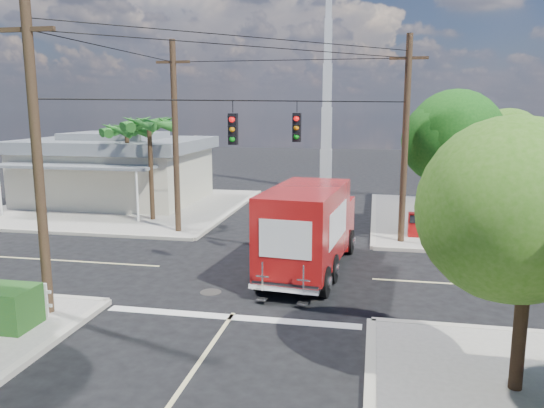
# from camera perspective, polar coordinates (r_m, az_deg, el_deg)

# --- Properties ---
(ground) EXTENTS (120.00, 120.00, 0.00)m
(ground) POSITION_cam_1_polar(r_m,az_deg,el_deg) (19.62, -1.12, -7.37)
(ground) COLOR black
(ground) RESTS_ON ground
(sidewalk_ne) EXTENTS (14.12, 14.12, 0.14)m
(sidewalk_ne) POSITION_cam_1_polar(r_m,az_deg,el_deg) (30.55, 23.89, -1.69)
(sidewalk_ne) COLOR gray
(sidewalk_ne) RESTS_ON ground
(sidewalk_nw) EXTENTS (14.12, 14.12, 0.14)m
(sidewalk_nw) POSITION_cam_1_polar(r_m,az_deg,el_deg) (33.23, -15.71, -0.27)
(sidewalk_nw) COLOR gray
(sidewalk_nw) RESTS_ON ground
(road_markings) EXTENTS (32.00, 32.00, 0.01)m
(road_markings) POSITION_cam_1_polar(r_m,az_deg,el_deg) (18.26, -2.09, -8.73)
(road_markings) COLOR beige
(road_markings) RESTS_ON ground
(building_ne) EXTENTS (11.80, 10.20, 4.50)m
(building_ne) POSITION_cam_1_polar(r_m,az_deg,el_deg) (31.65, 26.62, 2.63)
(building_ne) COLOR white
(building_ne) RESTS_ON sidewalk_ne
(building_nw) EXTENTS (10.80, 10.20, 4.30)m
(building_nw) POSITION_cam_1_polar(r_m,az_deg,el_deg) (34.82, -16.38, 3.75)
(building_nw) COLOR beige
(building_nw) RESTS_ON sidewalk_nw
(radio_tower) EXTENTS (0.80, 0.80, 17.00)m
(radio_tower) POSITION_cam_1_polar(r_m,az_deg,el_deg) (38.43, 5.92, 9.80)
(radio_tower) COLOR silver
(radio_tower) RESTS_ON ground
(tree_ne_front) EXTENTS (4.21, 4.14, 6.66)m
(tree_ne_front) POSITION_cam_1_polar(r_m,az_deg,el_deg) (25.28, 18.55, 7.08)
(tree_ne_front) COLOR #422D1C
(tree_ne_front) RESTS_ON sidewalk_ne
(tree_ne_back) EXTENTS (3.77, 3.66, 5.82)m
(tree_ne_back) POSITION_cam_1_polar(r_m,az_deg,el_deg) (27.92, 23.22, 5.85)
(tree_ne_back) COLOR #422D1C
(tree_ne_back) RESTS_ON sidewalk_ne
(tree_se) EXTENTS (3.67, 3.54, 5.62)m
(tree_se) POSITION_cam_1_polar(r_m,az_deg,el_deg) (11.62, 26.18, -0.29)
(tree_se) COLOR #422D1C
(tree_se) RESTS_ON sidewalk_se
(palm_nw_front) EXTENTS (3.01, 3.08, 5.59)m
(palm_nw_front) POSITION_cam_1_polar(r_m,az_deg,el_deg) (28.21, -13.08, 8.20)
(palm_nw_front) COLOR #422D1C
(palm_nw_front) RESTS_ON sidewalk_nw
(palm_nw_back) EXTENTS (3.01, 3.08, 5.19)m
(palm_nw_back) POSITION_cam_1_polar(r_m,az_deg,el_deg) (30.43, -15.38, 7.53)
(palm_nw_back) COLOR #422D1C
(palm_nw_back) RESTS_ON sidewalk_nw
(utility_poles) EXTENTS (12.00, 10.68, 9.00)m
(utility_poles) POSITION_cam_1_polar(r_m,az_deg,el_deg) (20.67, -4.55, 6.72)
(utility_poles) COLOR #473321
(utility_poles) RESTS_ON ground
(vending_boxes) EXTENTS (1.90, 0.50, 1.10)m
(vending_boxes) POSITION_cam_1_polar(r_m,az_deg,el_deg) (25.17, 16.58, -2.20)
(vending_boxes) COLOR #9F0D0D
(vending_boxes) RESTS_ON sidewalk_ne
(delivery_truck) EXTENTS (3.05, 7.64, 3.23)m
(delivery_truck) POSITION_cam_1_polar(r_m,az_deg,el_deg) (19.38, 4.05, -2.60)
(delivery_truck) COLOR black
(delivery_truck) RESTS_ON ground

